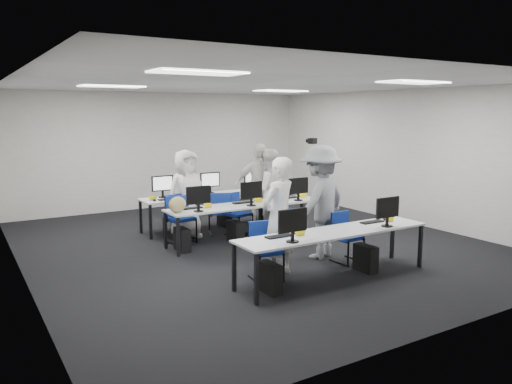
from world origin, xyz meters
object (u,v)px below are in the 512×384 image
student_1 (268,190)px  photographer (320,202)px  chair_4 (280,216)px  chair_7 (275,215)px  student_2 (187,194)px  chair_0 (266,262)px  desk_front (334,234)px  desk_mid (247,207)px  chair_5 (176,226)px  student_3 (259,186)px  chair_1 (347,246)px  chair_3 (238,222)px  chair_2 (181,228)px  chair_6 (220,221)px  student_0 (279,217)px

student_1 → photographer: 2.15m
chair_4 → chair_7: size_ratio=1.00×
chair_4 → student_2: bearing=178.8°
photographer → student_1: bearing=-117.2°
chair_0 → desk_front: bearing=-19.6°
chair_0 → student_1: bearing=65.7°
desk_mid → student_2: (-0.87, 0.87, 0.20)m
photographer → chair_0: bearing=0.9°
student_2 → chair_5: bearing=-165.0°
desk_front → chair_4: 3.37m
chair_7 → student_3: (-0.38, 0.05, 0.65)m
chair_7 → student_2: size_ratio=0.48×
chair_1 → chair_3: bearing=100.0°
desk_front → chair_7: 3.58m
chair_4 → photographer: 2.33m
chair_0 → chair_5: size_ratio=0.94×
desk_mid → student_2: 1.25m
chair_2 → photographer: bearing=-63.1°
chair_2 → student_2: size_ratio=0.52×
chair_3 → chair_4: bearing=-12.9°
desk_front → desk_mid: same height
desk_front → photographer: bearing=62.2°
chair_5 → chair_7: 2.33m
photographer → chair_2: bearing=-71.4°
desk_mid → chair_2: (-1.14, 0.58, -0.39)m
chair_7 → student_2: 2.13m
desk_front → student_1: 3.25m
chair_4 → student_3: (-0.37, 0.26, 0.65)m
chair_0 → chair_1: chair_0 is taller
chair_4 → desk_front: bearing=-102.0°
desk_front → student_1: (0.84, 3.13, 0.18)m
student_1 → student_3: student_3 is taller
desk_mid → chair_6: 0.91m
chair_6 → student_0: 2.94m
desk_front → chair_3: bearing=88.2°
desk_mid → photographer: photographer is taller
chair_2 → student_0: bearing=-89.6°
chair_1 → chair_3: size_ratio=0.97×
student_2 → photographer: size_ratio=0.91×
student_2 → student_3: (1.65, -0.07, 0.04)m
chair_6 → chair_7: 1.34m
chair_2 → desk_mid: bearing=-37.6°
chair_3 → student_1: (0.75, 0.03, 0.59)m
chair_1 → chair_2: bearing=121.3°
chair_4 → student_1: (-0.31, -0.01, 0.60)m
desk_front → chair_2: size_ratio=3.50×
student_0 → photographer: 1.24m
student_1 → photographer: photographer is taller
chair_3 → chair_5: (-1.26, 0.24, 0.02)m
chair_1 → student_2: 3.39m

